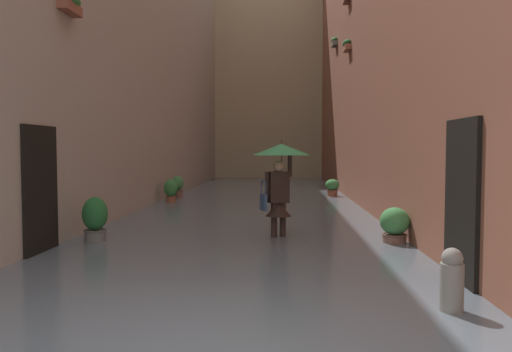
{
  "coord_description": "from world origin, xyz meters",
  "views": [
    {
      "loc": [
        -0.84,
        4.18,
        1.81
      ],
      "look_at": [
        -0.31,
        -5.98,
        1.27
      ],
      "focal_mm": 35.38,
      "sensor_mm": 36.0,
      "label": 1
    }
  ],
  "objects_px": {
    "potted_plant_far_left": "(395,227)",
    "potted_plant_near_left": "(332,188)",
    "mooring_bollard": "(452,286)",
    "person_wading": "(280,169)",
    "potted_plant_near_right": "(171,191)",
    "potted_plant_far_right": "(95,221)",
    "potted_plant_mid_right": "(178,188)"
  },
  "relations": [
    {
      "from": "potted_plant_mid_right",
      "to": "potted_plant_far_right",
      "type": "bearing_deg",
      "value": 91.16
    },
    {
      "from": "potted_plant_near_left",
      "to": "potted_plant_far_left",
      "type": "bearing_deg",
      "value": 91.48
    },
    {
      "from": "mooring_bollard",
      "to": "potted_plant_far_left",
      "type": "bearing_deg",
      "value": -93.91
    },
    {
      "from": "person_wading",
      "to": "mooring_bollard",
      "type": "relative_size",
      "value": 2.51
    },
    {
      "from": "potted_plant_near_right",
      "to": "potted_plant_near_left",
      "type": "relative_size",
      "value": 1.16
    },
    {
      "from": "person_wading",
      "to": "potted_plant_mid_right",
      "type": "xyz_separation_m",
      "value": [
        3.54,
        -7.42,
        -0.95
      ]
    },
    {
      "from": "potted_plant_near_right",
      "to": "potted_plant_far_left",
      "type": "bearing_deg",
      "value": 129.93
    },
    {
      "from": "potted_plant_near_right",
      "to": "potted_plant_far_left",
      "type": "relative_size",
      "value": 1.12
    },
    {
      "from": "person_wading",
      "to": "potted_plant_mid_right",
      "type": "height_order",
      "value": "person_wading"
    },
    {
      "from": "potted_plant_near_right",
      "to": "potted_plant_far_right",
      "type": "distance_m",
      "value": 6.82
    },
    {
      "from": "potted_plant_far_left",
      "to": "potted_plant_mid_right",
      "type": "distance_m",
      "value": 9.7
    },
    {
      "from": "potted_plant_near_left",
      "to": "potted_plant_mid_right",
      "type": "height_order",
      "value": "potted_plant_mid_right"
    },
    {
      "from": "person_wading",
      "to": "potted_plant_near_left",
      "type": "distance_m",
      "value": 8.79
    },
    {
      "from": "potted_plant_far_left",
      "to": "mooring_bollard",
      "type": "relative_size",
      "value": 0.96
    },
    {
      "from": "potted_plant_far_right",
      "to": "potted_plant_mid_right",
      "type": "xyz_separation_m",
      "value": [
        0.16,
        -8.06,
        -0.02
      ]
    },
    {
      "from": "potted_plant_near_right",
      "to": "potted_plant_far_right",
      "type": "height_order",
      "value": "potted_plant_far_right"
    },
    {
      "from": "potted_plant_far_left",
      "to": "potted_plant_far_right",
      "type": "distance_m",
      "value": 5.46
    },
    {
      "from": "potted_plant_near_left",
      "to": "mooring_bollard",
      "type": "height_order",
      "value": "mooring_bollard"
    },
    {
      "from": "potted_plant_near_right",
      "to": "potted_plant_near_left",
      "type": "xyz_separation_m",
      "value": [
        -5.34,
        -2.36,
        -0.07
      ]
    },
    {
      "from": "potted_plant_near_right",
      "to": "potted_plant_far_right",
      "type": "bearing_deg",
      "value": 91.01
    },
    {
      "from": "potted_plant_far_left",
      "to": "potted_plant_near_left",
      "type": "xyz_separation_m",
      "value": [
        0.23,
        -9.02,
        0.01
      ]
    },
    {
      "from": "potted_plant_near_left",
      "to": "potted_plant_mid_right",
      "type": "relative_size",
      "value": 0.82
    },
    {
      "from": "potted_plant_far_left",
      "to": "person_wading",
      "type": "bearing_deg",
      "value": -13.13
    },
    {
      "from": "potted_plant_near_right",
      "to": "potted_plant_mid_right",
      "type": "distance_m",
      "value": 1.25
    },
    {
      "from": "mooring_bollard",
      "to": "person_wading",
      "type": "bearing_deg",
      "value": -67.53
    },
    {
      "from": "potted_plant_near_right",
      "to": "potted_plant_near_left",
      "type": "height_order",
      "value": "potted_plant_near_right"
    },
    {
      "from": "person_wading",
      "to": "potted_plant_near_left",
      "type": "xyz_separation_m",
      "value": [
        -1.84,
        -8.53,
        -1.01
      ]
    },
    {
      "from": "potted_plant_near_left",
      "to": "potted_plant_mid_right",
      "type": "distance_m",
      "value": 5.5
    },
    {
      "from": "person_wading",
      "to": "potted_plant_near_right",
      "type": "xyz_separation_m",
      "value": [
        3.5,
        -6.18,
        -0.94
      ]
    },
    {
      "from": "potted_plant_near_left",
      "to": "potted_plant_far_right",
      "type": "bearing_deg",
      "value": 60.36
    },
    {
      "from": "person_wading",
      "to": "potted_plant_near_left",
      "type": "height_order",
      "value": "person_wading"
    },
    {
      "from": "person_wading",
      "to": "potted_plant_near_right",
      "type": "distance_m",
      "value": 7.16
    }
  ]
}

